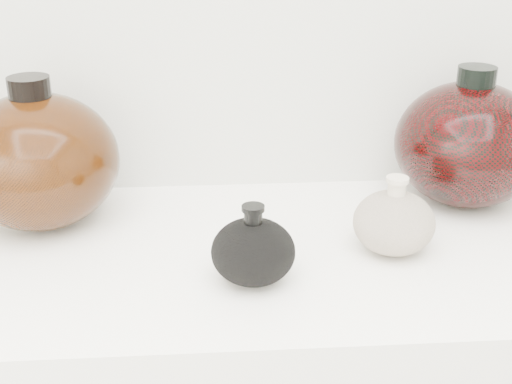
{
  "coord_description": "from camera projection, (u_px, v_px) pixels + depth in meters",
  "views": [
    {
      "loc": [
        -0.06,
        0.02,
        1.39
      ],
      "look_at": [
        0.0,
        0.92,
        1.01
      ],
      "focal_mm": 50.0,
      "sensor_mm": 36.0,
      "label": 1
    }
  ],
  "objects": [
    {
      "name": "black_gourd_vase",
      "position": [
        253.0,
        251.0,
        0.95
      ],
      "size": [
        0.14,
        0.14,
        0.11
      ],
      "color": "black",
      "rests_on": "display_counter"
    },
    {
      "name": "room",
      "position": [
        367.0,
        153.0,
        0.27
      ],
      "size": [
        3.04,
        2.42,
        2.64
      ],
      "color": "slate",
      "rests_on": "ground"
    },
    {
      "name": "right_round_pot",
      "position": [
        468.0,
        143.0,
        1.17
      ],
      "size": [
        0.26,
        0.26,
        0.23
      ],
      "color": "black",
      "rests_on": "display_counter"
    },
    {
      "name": "cream_gourd_vase",
      "position": [
        394.0,
        222.0,
        1.03
      ],
      "size": [
        0.14,
        0.14,
        0.12
      ],
      "color": "#B8A691",
      "rests_on": "display_counter"
    },
    {
      "name": "left_round_pot",
      "position": [
        38.0,
        160.0,
        1.09
      ],
      "size": [
        0.33,
        0.33,
        0.24
      ],
      "color": "black",
      "rests_on": "display_counter"
    }
  ]
}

